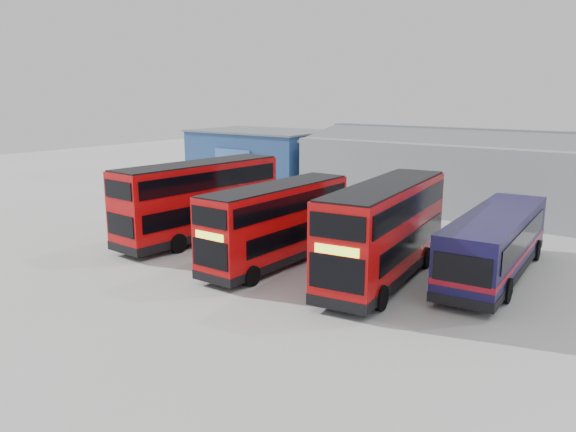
{
  "coord_description": "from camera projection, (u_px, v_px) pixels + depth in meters",
  "views": [
    {
      "loc": [
        18.47,
        -22.26,
        8.5
      ],
      "look_at": [
        1.34,
        1.11,
        2.1
      ],
      "focal_mm": 35.0,
      "sensor_mm": 36.0,
      "label": 1
    }
  ],
  "objects": [
    {
      "name": "maintenance_shed",
      "position": [
        516.0,
        176.0,
        40.59
      ],
      "size": [
        30.5,
        12.0,
        5.89
      ],
      "color": "gray",
      "rests_on": "ground"
    },
    {
      "name": "ground_plane",
      "position": [
        256.0,
        255.0,
        30.02
      ],
      "size": [
        120.0,
        120.0,
        0.0
      ],
      "primitive_type": "plane",
      "color": "#A7A7A2",
      "rests_on": "ground"
    },
    {
      "name": "double_decker_right",
      "position": [
        385.0,
        233.0,
        25.59
      ],
      "size": [
        3.82,
        10.86,
        4.5
      ],
      "rotation": [
        0.0,
        0.0,
        0.12
      ],
      "color": "red",
      "rests_on": "ground"
    },
    {
      "name": "panel_van",
      "position": [
        203.0,
        178.0,
        48.39
      ],
      "size": [
        2.42,
        5.3,
        2.28
      ],
      "rotation": [
        0.0,
        0.0,
        -0.04
      ],
      "color": "white",
      "rests_on": "ground"
    },
    {
      "name": "double_decker_centre",
      "position": [
        277.0,
        225.0,
        27.98
      ],
      "size": [
        2.5,
        9.63,
        4.06
      ],
      "rotation": [
        0.0,
        0.0,
        -0.0
      ],
      "color": "red",
      "rests_on": "ground"
    },
    {
      "name": "double_decker_left",
      "position": [
        199.0,
        202.0,
        32.69
      ],
      "size": [
        3.26,
        10.93,
        4.57
      ],
      "rotation": [
        0.0,
        0.0,
        3.08
      ],
      "color": "red",
      "rests_on": "ground"
    },
    {
      "name": "office_block",
      "position": [
        262.0,
        158.0,
        51.72
      ],
      "size": [
        12.3,
        8.32,
        5.12
      ],
      "color": "navy",
      "rests_on": "ground"
    },
    {
      "name": "single_decker_blue",
      "position": [
        495.0,
        245.0,
        26.12
      ],
      "size": [
        3.37,
        11.47,
        3.07
      ],
      "rotation": [
        0.0,
        0.0,
        3.21
      ],
      "color": "#0D0D3B",
      "rests_on": "ground"
    }
  ]
}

